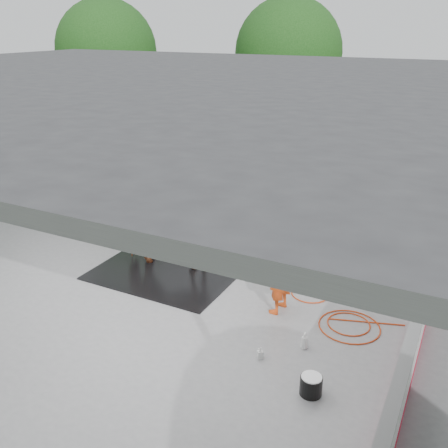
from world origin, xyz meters
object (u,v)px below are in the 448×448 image
at_px(wash_bucket, 311,385).
at_px(horse, 171,224).
at_px(dasher_board, 416,337).
at_px(handler, 280,269).

bearing_deg(wash_bucket, horse, 147.86).
bearing_deg(wash_bucket, dasher_board, 46.59).
xyz_separation_m(dasher_board, horse, (-4.96, 1.17, 0.44)).
bearing_deg(dasher_board, wash_bucket, -133.41).
xyz_separation_m(dasher_board, wash_bucket, (-1.16, -1.22, -0.39)).
relative_size(handler, wash_bucket, 5.33).
xyz_separation_m(dasher_board, handler, (-2.36, 0.60, 0.29)).
relative_size(dasher_board, handler, 4.80).
xyz_separation_m(handler, wash_bucket, (1.20, -1.82, -0.68)).
distance_m(handler, wash_bucket, 2.29).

